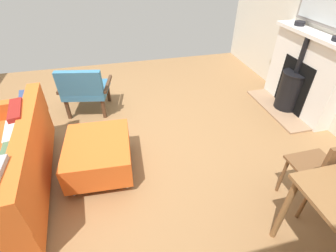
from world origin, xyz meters
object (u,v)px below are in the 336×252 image
armchair_accent (85,88)px  sofa (9,166)px  fireplace (300,78)px  dining_chair_near_fireplace (325,169)px  mantel_bowl_near (300,23)px  ottoman (99,154)px

armchair_accent → sofa: bearing=63.6°
sofa → fireplace: bearing=-168.6°
armchair_accent → dining_chair_near_fireplace: 3.05m
sofa → dining_chair_near_fireplace: (-2.75, 0.87, 0.16)m
sofa → armchair_accent: sofa is taller
fireplace → dining_chair_near_fireplace: fireplace is taller
mantel_bowl_near → sofa: 4.00m
sofa → dining_chair_near_fireplace: size_ratio=2.07×
sofa → dining_chair_near_fireplace: bearing=162.5°
sofa → ottoman: 0.84m
sofa → mantel_bowl_near: bearing=-163.4°
ottoman → armchair_accent: size_ratio=1.05×
armchair_accent → fireplace: bearing=168.8°
fireplace → mantel_bowl_near: size_ratio=9.47×
sofa → armchair_accent: (-0.68, -1.36, 0.05)m
ottoman → mantel_bowl_near: bearing=-160.8°
sofa → armchair_accent: 1.52m
fireplace → ottoman: (2.90, 0.65, -0.27)m
sofa → armchair_accent: bearing=-116.4°
fireplace → armchair_accent: bearing=-11.2°
ottoman → armchair_accent: bearing=-83.2°
fireplace → armchair_accent: size_ratio=1.75×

